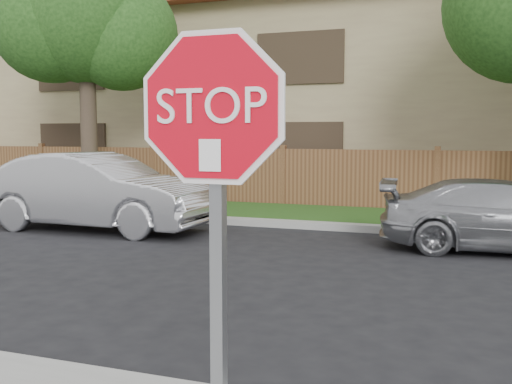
% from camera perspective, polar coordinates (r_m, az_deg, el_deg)
% --- Properties ---
extents(far_curb, '(70.00, 0.30, 0.15)m').
position_cam_1_polar(far_curb, '(12.40, 15.86, -3.64)').
color(far_curb, gray).
rests_on(far_curb, ground).
extents(grass_strip, '(70.00, 3.00, 0.12)m').
position_cam_1_polar(grass_strip, '(14.03, 16.36, -2.65)').
color(grass_strip, '#1E4714').
rests_on(grass_strip, ground).
extents(fence, '(70.00, 0.12, 1.60)m').
position_cam_1_polar(fence, '(15.54, 16.83, 0.87)').
color(fence, '#53321D').
rests_on(fence, ground).
extents(apartment_building, '(35.20, 9.20, 7.20)m').
position_cam_1_polar(apartment_building, '(21.14, 17.93, 9.45)').
color(apartment_building, '#98835E').
rests_on(apartment_building, ground).
extents(tree_left, '(4.80, 3.90, 7.78)m').
position_cam_1_polar(tree_left, '(17.11, -16.14, 16.19)').
color(tree_left, '#382B21').
rests_on(tree_left, ground).
extents(stop_sign, '(1.01, 0.13, 2.55)m').
position_cam_1_polar(stop_sign, '(2.84, -4.02, 1.51)').
color(stop_sign, gray).
rests_on(stop_sign, sidewalk_near).
extents(sedan_left, '(4.94, 1.76, 1.62)m').
position_cam_1_polar(sedan_left, '(12.90, -14.95, 0.03)').
color(sedan_left, silver).
rests_on(sedan_left, ground).
extents(sedan_right, '(4.41, 2.15, 1.23)m').
position_cam_1_polar(sedan_right, '(11.10, 22.75, -2.11)').
color(sedan_right, '#97999E').
rests_on(sedan_right, ground).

